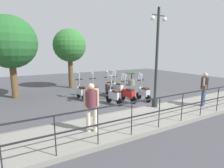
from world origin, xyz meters
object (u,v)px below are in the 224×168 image
Objects in this scene: scooter_far_3 at (81,91)px; scooter_far_0 at (118,87)px; pedestrian_distant at (91,104)px; scooter_far_2 at (94,90)px; tree_distant at (70,46)px; scooter_near_1 at (128,93)px; potted_palm at (132,80)px; scooter_far_1 at (109,88)px; lamp_post_near at (156,64)px; scooter_near_0 at (144,92)px; pedestrian_with_bag at (204,87)px; scooter_near_2 at (114,95)px; tree_large at (10,42)px.

scooter_far_0 is at bearing -93.53° from scooter_far_3.
pedestrian_distant is 1.03× the size of scooter_far_2.
tree_distant reaches higher than scooter_near_1.
scooter_far_1 is (-2.21, 3.33, 0.04)m from potted_palm.
scooter_far_2 is (4.31, -1.98, -0.60)m from pedestrian_distant.
scooter_near_0 is at bearing -20.83° from lamp_post_near.
scooter_far_3 is at bearing 112.87° from potted_palm.
scooter_near_0 is 1.00× the size of scooter_far_3.
scooter_far_0 is at bearing -82.29° from scooter_far_2.
potted_palm is (5.61, -2.69, -1.69)m from lamp_post_near.
pedestrian_with_bag is at bearing 175.28° from potted_palm.
scooter_far_3 is at bearing 56.47° from scooter_near_0.
pedestrian_distant is 8.44m from tree_distant.
scooter_near_2 and scooter_far_2 have the same top height.
scooter_near_2 reaches higher than potted_palm.
lamp_post_near reaches higher than scooter_near_2.
pedestrian_distant reaches higher than scooter_far_1.
lamp_post_near is 8.14m from tree_large.
pedestrian_distant is 9.11m from potted_palm.
scooter_far_1 is at bearing 10.63° from lamp_post_near.
tree_large is at bearing 89.32° from potted_palm.
tree_distant is at bearing 1.62° from scooter_near_1.
tree_large is at bearing 50.98° from scooter_far_0.
pedestrian_with_bag is 1.03× the size of scooter_near_2.
pedestrian_with_bag reaches higher than scooter_near_2.
tree_distant reaches higher than scooter_near_0.
scooter_near_1 and scooter_far_2 have the same top height.
pedestrian_distant is 4.88m from scooter_near_0.
potted_palm is 5.52m from scooter_far_3.
pedestrian_with_bag reaches higher than scooter_far_0.
tree_distant is 2.84× the size of scooter_near_0.
tree_distant reaches higher than pedestrian_with_bag.
scooter_near_0 is at bearing -125.30° from scooter_far_2.
scooter_near_1 reaches higher than potted_palm.
pedestrian_distant is at bearing 136.18° from potted_palm.
scooter_near_0 is (1.50, -0.57, -1.66)m from lamp_post_near.
pedestrian_distant is 4.79m from scooter_far_2.
pedestrian_distant is at bearing 120.28° from scooter_near_0.
scooter_far_3 is at bearing 34.41° from scooter_near_1.
tree_distant is 2.84× the size of scooter_far_0.
tree_distant is 2.84× the size of scooter_near_2.
scooter_far_0 is 0.68m from scooter_far_1.
tree_distant is 2.84× the size of scooter_far_3.
lamp_post_near is at bearing -148.41° from scooter_far_3.
potted_palm is 4.97m from scooter_near_1.
scooter_far_3 is (1.73, 1.19, 0.00)m from scooter_near_2.
lamp_post_near is 2.91× the size of scooter_far_2.
pedestrian_with_bag is 5.25m from scooter_far_1.
pedestrian_distant is 1.03× the size of scooter_far_3.
scooter_near_2 and scooter_far_0 have the same top height.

